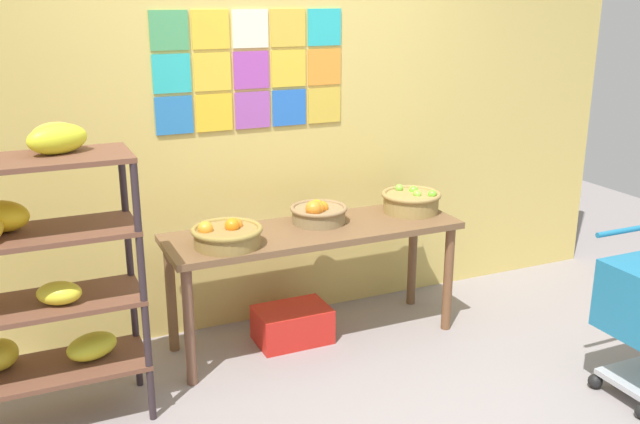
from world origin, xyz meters
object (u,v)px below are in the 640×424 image
object	(u,v)px
fruit_basket_left	(318,213)
banana_shelf_unit	(19,264)
display_table	(314,243)
fruit_basket_back_right	(227,235)
produce_crate_under_table	(292,324)
fruit_basket_back_left	(411,201)

from	to	relation	value
fruit_basket_left	banana_shelf_unit	bearing A→B (deg)	-168.36
display_table	fruit_basket_back_right	size ratio (longest dim) A/B	4.50
fruit_basket_back_right	banana_shelf_unit	bearing A→B (deg)	-170.32
banana_shelf_unit	produce_crate_under_table	size ratio (longest dim) A/B	3.34
display_table	fruit_basket_back_left	distance (m)	0.72
display_table	produce_crate_under_table	size ratio (longest dim) A/B	3.96
banana_shelf_unit	display_table	distance (m)	1.66
fruit_basket_back_left	produce_crate_under_table	size ratio (longest dim) A/B	0.85
fruit_basket_left	produce_crate_under_table	bearing A→B (deg)	-165.97
display_table	fruit_basket_back_right	world-z (taller)	fruit_basket_back_right
fruit_basket_back_left	display_table	bearing A→B (deg)	-175.59
banana_shelf_unit	fruit_basket_back_right	distance (m)	1.08
banana_shelf_unit	display_table	size ratio (longest dim) A/B	0.84
fruit_basket_back_right	produce_crate_under_table	bearing A→B (deg)	15.30
display_table	fruit_basket_left	world-z (taller)	fruit_basket_left
banana_shelf_unit	fruit_basket_back_right	bearing A→B (deg)	9.68
banana_shelf_unit	produce_crate_under_table	world-z (taller)	banana_shelf_unit
produce_crate_under_table	fruit_basket_back_right	bearing A→B (deg)	-164.70
fruit_basket_left	produce_crate_under_table	world-z (taller)	fruit_basket_left
banana_shelf_unit	fruit_basket_back_right	size ratio (longest dim) A/B	3.79
fruit_basket_back_left	fruit_basket_left	bearing A→B (deg)	177.55
fruit_basket_back_left	produce_crate_under_table	xyz separation A→B (m)	(-0.84, -0.02, -0.69)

